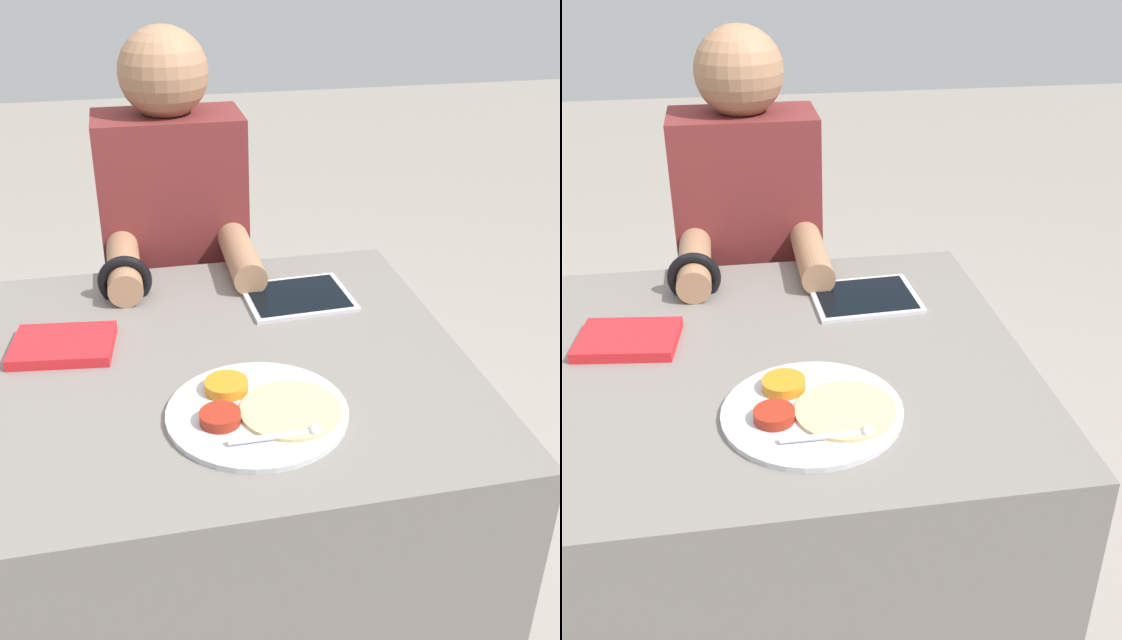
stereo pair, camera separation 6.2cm
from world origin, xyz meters
TOP-DOWN VIEW (x-y plane):
  - dining_table at (0.00, 0.00)m, footprint 0.92×0.82m
  - thali_tray at (0.06, -0.18)m, footprint 0.29×0.29m
  - red_notebook at (-0.24, 0.09)m, footprint 0.19×0.16m
  - tablet_device at (0.22, 0.20)m, footprint 0.22×0.19m
  - person_diner at (-0.00, 0.57)m, footprint 0.35×0.45m

SIDE VIEW (x-z plane):
  - dining_table at x=0.00m, z-range 0.00..0.76m
  - person_diner at x=0.00m, z-range -0.02..1.23m
  - tablet_device at x=0.22m, z-range 0.76..0.77m
  - thali_tray at x=0.06m, z-range 0.76..0.79m
  - red_notebook at x=-0.24m, z-range 0.76..0.78m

